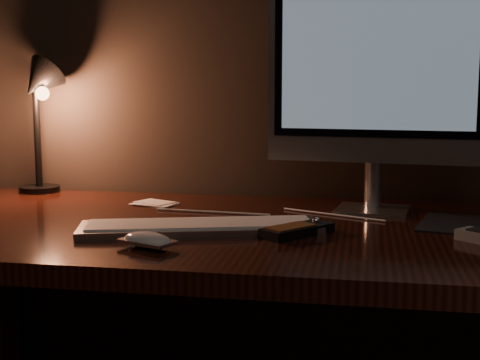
% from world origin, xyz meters
% --- Properties ---
extents(desk, '(1.60, 0.75, 0.75)m').
position_xyz_m(desk, '(0.00, 1.93, 0.62)').
color(desk, black).
rests_on(desk, ground).
extents(monitor, '(0.49, 0.16, 0.52)m').
position_xyz_m(monitor, '(0.24, 2.05, 1.06)').
color(monitor, silver).
rests_on(monitor, desk).
extents(keyboard, '(0.50, 0.26, 0.02)m').
position_xyz_m(keyboard, '(-0.10, 1.78, 0.76)').
color(keyboard, silver).
rests_on(keyboard, desk).
extents(mouse, '(0.12, 0.09, 0.02)m').
position_xyz_m(mouse, '(-0.16, 1.62, 0.76)').
color(mouse, white).
rests_on(mouse, desk).
extents(media_remote, '(0.14, 0.16, 0.03)m').
position_xyz_m(media_remote, '(0.09, 1.77, 0.76)').
color(media_remote, black).
rests_on(media_remote, desk).
extents(papers, '(0.13, 0.10, 0.01)m').
position_xyz_m(papers, '(-0.29, 2.06, 0.75)').
color(papers, white).
rests_on(papers, desk).
extents(desk_lamp, '(0.17, 0.19, 0.37)m').
position_xyz_m(desk_lamp, '(-0.64, 2.16, 1.00)').
color(desk_lamp, black).
rests_on(desk_lamp, desk).
extents(cable, '(0.51, 0.16, 0.00)m').
position_xyz_m(cable, '(0.01, 1.97, 0.75)').
color(cable, white).
rests_on(cable, desk).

